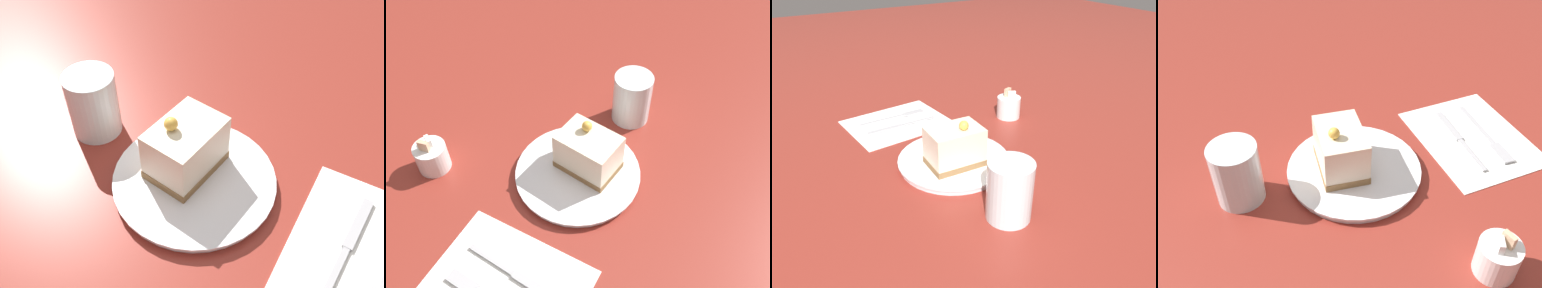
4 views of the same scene
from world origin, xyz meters
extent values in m
plane|color=maroon|center=(0.00, 0.00, 0.00)|extent=(4.00, 4.00, 0.00)
cylinder|color=white|center=(0.00, -0.04, 0.01)|extent=(0.23, 0.23, 0.02)
cylinder|color=white|center=(0.00, -0.04, 0.01)|extent=(0.24, 0.24, 0.00)
cube|color=olive|center=(0.02, -0.05, 0.02)|extent=(0.08, 0.11, 0.01)
cube|color=#EFE5C6|center=(0.02, -0.05, 0.06)|extent=(0.08, 0.11, 0.07)
sphere|color=#EFB747|center=(0.04, -0.03, 0.10)|extent=(0.02, 0.02, 0.02)
cube|color=#B2B2B7|center=(-0.28, -0.01, 0.01)|extent=(0.02, 0.05, 0.00)
cube|color=#B2B2B7|center=(-0.22, -0.11, 0.01)|extent=(0.02, 0.09, 0.00)
cube|color=#B2B2B7|center=(-0.22, -0.02, 0.01)|extent=(0.01, 0.09, 0.00)
cylinder|color=white|center=(-0.13, 0.21, 0.03)|extent=(0.06, 0.06, 0.06)
cube|color=#D8B28C|center=(-0.14, 0.21, 0.07)|extent=(0.01, 0.02, 0.02)
cube|color=white|center=(-0.13, 0.21, 0.06)|extent=(0.02, 0.02, 0.02)
cylinder|color=silver|center=(0.20, -0.04, 0.05)|extent=(0.08, 0.08, 0.11)
camera|label=1|loc=(-0.22, 0.28, 0.49)|focal=40.00mm
camera|label=2|loc=(-0.41, -0.31, 0.65)|focal=40.00mm
camera|label=3|loc=(0.59, -0.37, 0.42)|focal=35.00mm
camera|label=4|loc=(0.16, 0.48, 0.54)|focal=40.00mm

